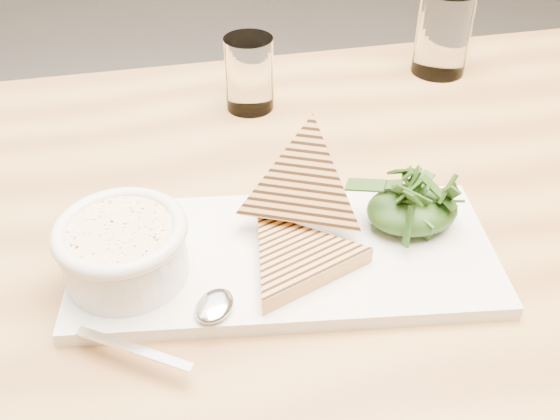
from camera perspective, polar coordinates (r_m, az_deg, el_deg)
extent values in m
cube|color=#AE8447|center=(0.70, 8.36, -1.43)|extent=(1.23, 0.83, 0.04)
cylinder|color=#AE8447|center=(1.41, 23.58, -0.42)|extent=(0.06, 0.06, 0.71)
cube|color=white|center=(0.61, 0.43, -4.24)|extent=(0.43, 0.24, 0.02)
cylinder|color=white|center=(0.58, -13.98, -4.03)|extent=(0.11, 0.11, 0.04)
cylinder|color=beige|center=(0.57, -14.40, -2.00)|extent=(0.10, 0.10, 0.01)
torus|color=white|center=(0.57, -14.43, -1.84)|extent=(0.12, 0.12, 0.01)
ellipsoid|color=black|center=(0.64, 11.99, 0.05)|extent=(0.09, 0.07, 0.04)
ellipsoid|color=silver|center=(0.55, -6.01, -8.69)|extent=(0.05, 0.05, 0.01)
cube|color=silver|center=(0.53, -13.25, -12.24)|extent=(0.09, 0.07, 0.00)
cylinder|color=white|center=(0.84, -2.83, 12.33)|extent=(0.06, 0.06, 0.10)
cylinder|color=white|center=(0.97, 14.71, 15.39)|extent=(0.08, 0.08, 0.12)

